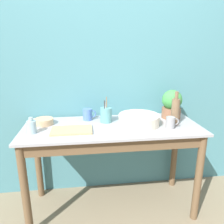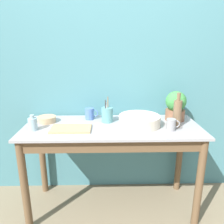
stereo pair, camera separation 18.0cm
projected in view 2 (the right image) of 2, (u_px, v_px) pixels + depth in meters
The scene contains 11 objects.
wall_back at pixel (111, 73), 2.06m from camera, with size 6.00×0.05×2.40m.
counter_table at pixel (112, 144), 1.86m from camera, with size 1.48×0.59×0.80m.
potted_plant at pixel (176, 106), 1.95m from camera, with size 0.18×0.18×0.26m.
bowl_wash_large at pixel (139, 121), 1.82m from camera, with size 0.34×0.34×0.09m.
bottle_tall at pixel (177, 113), 1.78m from camera, with size 0.07×0.07×0.29m.
bottle_short at pixel (33, 124), 1.72m from camera, with size 0.07×0.07×0.13m.
mug_blue at pixel (90, 114), 1.99m from camera, with size 0.12×0.08×0.10m.
mug_grey at pixel (171, 125), 1.72m from camera, with size 0.11×0.07×0.09m.
bowl_small_tan at pixel (47, 119), 1.92m from camera, with size 0.16×0.16×0.05m.
utensil_cup at pixel (107, 115), 1.91m from camera, with size 0.10×0.10×0.22m.
tray_board at pixel (71, 129), 1.75m from camera, with size 0.32×0.19×0.02m.
Camera 2 is at (-0.04, -1.43, 1.43)m, focal length 35.00 mm.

